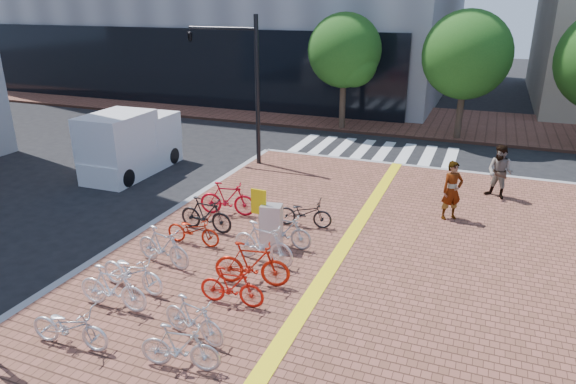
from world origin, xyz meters
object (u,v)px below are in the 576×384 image
at_px(bike_11, 263,243).
at_px(bike_1, 113,288).
at_px(bike_13, 304,213).
at_px(pedestrian_a, 452,191).
at_px(bike_8, 193,319).
at_px(bike_10, 252,264).
at_px(bike_0, 69,326).
at_px(pedestrian_b, 500,172).
at_px(bike_4, 193,230).
at_px(bike_7, 180,347).
at_px(utility_box, 272,226).
at_px(bike_2, 132,271).
at_px(bike_12, 285,230).
at_px(bike_9, 232,286).
at_px(yellow_sign, 259,207).
at_px(box_truck, 130,144).
at_px(bike_6, 227,199).
at_px(bike_3, 163,247).
at_px(traffic_light_pole, 226,62).
at_px(bike_5, 206,214).

bearing_deg(bike_11, bike_1, 156.07).
distance_m(bike_13, pedestrian_a, 4.68).
xyz_separation_m(bike_8, bike_10, (0.19, 2.37, 0.09)).
relative_size(bike_0, pedestrian_b, 0.92).
relative_size(bike_4, bike_7, 1.04).
xyz_separation_m(bike_4, utility_box, (2.12, 0.66, 0.20)).
height_order(bike_2, bike_12, bike_12).
xyz_separation_m(bike_9, yellow_sign, (-0.67, 2.99, 0.70)).
bearing_deg(bike_10, yellow_sign, 8.47).
distance_m(bike_12, box_truck, 9.43).
height_order(bike_2, bike_6, bike_6).
bearing_deg(bike_0, bike_4, -4.00).
distance_m(bike_7, bike_8, 0.90).
bearing_deg(bike_11, bike_3, 125.43).
distance_m(bike_4, bike_11, 2.29).
distance_m(yellow_sign, traffic_light_pole, 8.95).
height_order(pedestrian_a, traffic_light_pole, traffic_light_pole).
xyz_separation_m(yellow_sign, box_truck, (-7.70, 4.42, -0.10)).
xyz_separation_m(utility_box, box_truck, (-8.06, 4.39, 0.43)).
bearing_deg(pedestrian_b, bike_1, -100.49).
height_order(bike_9, box_truck, box_truck).
bearing_deg(bike_0, bike_10, -39.73).
bearing_deg(pedestrian_a, bike_2, -168.32).
relative_size(bike_5, bike_9, 1.13).
bearing_deg(box_truck, bike_7, -48.80).
height_order(bike_5, pedestrian_a, pedestrian_a).
distance_m(bike_13, yellow_sign, 1.96).
distance_m(bike_6, utility_box, 2.72).
relative_size(bike_4, bike_12, 1.00).
distance_m(bike_4, bike_7, 5.28).
bearing_deg(bike_4, bike_9, -135.41).
xyz_separation_m(bike_3, bike_13, (2.59, 3.63, -0.08)).
bearing_deg(bike_7, traffic_light_pole, 13.27).
bearing_deg(bike_6, bike_8, -169.20).
bearing_deg(bike_13, bike_2, 145.59).
bearing_deg(bike_7, utility_box, -5.90).
bearing_deg(bike_12, bike_3, 134.19).
bearing_deg(utility_box, box_truck, 151.41).
height_order(bike_7, utility_box, utility_box).
height_order(bike_4, bike_13, bike_13).
xyz_separation_m(bike_5, bike_10, (2.61, -2.32, 0.04)).
height_order(bike_4, bike_6, bike_6).
bearing_deg(bike_5, bike_8, -150.65).
bearing_deg(yellow_sign, box_truck, 150.15).
distance_m(bike_2, traffic_light_pole, 11.31).
height_order(bike_0, bike_13, bike_0).
bearing_deg(bike_7, box_truck, 30.77).
bearing_deg(box_truck, bike_13, -18.09).
height_order(bike_0, pedestrian_b, pedestrian_b).
xyz_separation_m(bike_1, bike_10, (2.44, 2.06, 0.04)).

